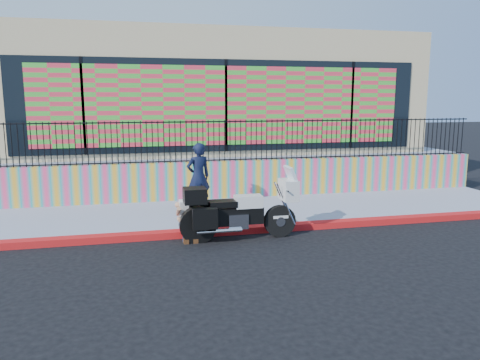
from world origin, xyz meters
name	(u,v)px	position (x,y,z in m)	size (l,w,h in m)	color
ground	(261,232)	(0.00, 0.00, 0.00)	(90.00, 90.00, 0.00)	black
red_curb	(261,229)	(0.00, 0.00, 0.07)	(16.00, 0.30, 0.15)	#AF1A0C
sidewalk	(245,212)	(0.00, 1.65, 0.07)	(16.00, 3.00, 0.15)	#8C92A9
mural_wall	(232,179)	(0.00, 3.25, 0.70)	(16.00, 0.20, 1.10)	#FF4377
metal_fence	(232,141)	(0.00, 3.25, 1.85)	(15.80, 0.04, 1.20)	black
elevated_platform	(206,160)	(0.00, 8.35, 0.62)	(16.00, 10.00, 1.25)	#8C92A9
storefront_building	(206,94)	(0.00, 8.13, 3.25)	(14.00, 8.06, 4.00)	tan
police_motorcycle	(237,210)	(-0.67, -0.47, 0.67)	(2.56, 0.85, 1.60)	black
police_officer	(198,177)	(-1.20, 1.91, 1.04)	(0.65, 0.43, 1.78)	black
seated_man	(189,219)	(-1.71, -0.20, 0.45)	(0.54, 0.71, 1.06)	navy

